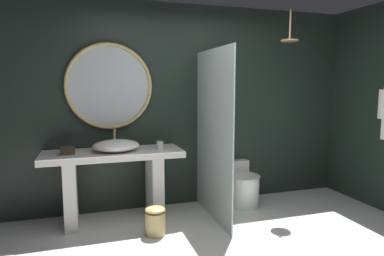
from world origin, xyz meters
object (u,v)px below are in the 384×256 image
tissue_box (68,151)px  waste_bin (155,221)px  tumbler_cup (160,145)px  round_wall_mirror (109,86)px  toilet (242,186)px  vessel_sink (116,146)px  rain_shower_head (290,38)px

tissue_box → waste_bin: (0.86, -0.51, -0.71)m
tumbler_cup → round_wall_mirror: 0.93m
tumbler_cup → toilet: bearing=4.0°
round_wall_mirror → toilet: 2.13m
toilet → vessel_sink: bearing=-177.9°
tumbler_cup → tissue_box: 1.03m
vessel_sink → rain_shower_head: 2.49m
tissue_box → toilet: tissue_box is taller
vessel_sink → tumbler_cup: size_ratio=5.61×
round_wall_mirror → waste_bin: bearing=-64.8°
toilet → tumbler_cup: bearing=-176.0°
vessel_sink → tumbler_cup: vessel_sink is taller
tumbler_cup → round_wall_mirror: bearing=149.9°
tissue_box → round_wall_mirror: round_wall_mirror is taller
tissue_box → tumbler_cup: bearing=-0.9°
tissue_box → waste_bin: 1.23m
rain_shower_head → toilet: 2.00m
vessel_sink → round_wall_mirror: (-0.04, 0.30, 0.67)m
toilet → waste_bin: 1.40m
vessel_sink → tissue_box: (-0.52, -0.00, -0.03)m
tissue_box → rain_shower_head: rain_shower_head is taller
rain_shower_head → vessel_sink: bearing=176.2°
tissue_box → rain_shower_head: size_ratio=0.40×
vessel_sink → toilet: bearing=2.1°
round_wall_mirror → toilet: size_ratio=1.77×
rain_shower_head → waste_bin: size_ratio=1.24×
round_wall_mirror → toilet: (1.66, -0.24, -1.32)m
vessel_sink → tissue_box: bearing=-179.8°
toilet → round_wall_mirror: bearing=171.9°
rain_shower_head → toilet: (-0.52, 0.20, -1.92)m
rain_shower_head → toilet: size_ratio=0.65×
vessel_sink → rain_shower_head: size_ratio=1.39×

